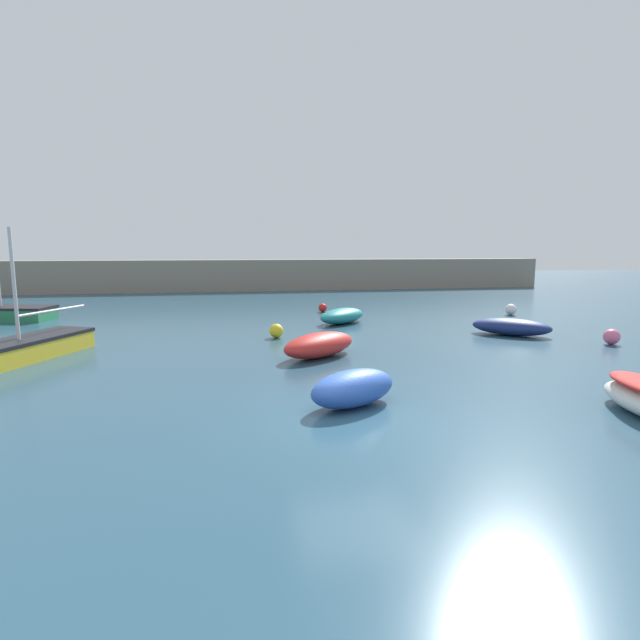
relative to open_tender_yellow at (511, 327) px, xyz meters
name	(u,v)px	position (x,y,z in m)	size (l,w,h in m)	color
ground_plane	(355,423)	(-8.80, -8.51, -0.44)	(120.00, 120.00, 0.20)	#284C60
harbor_breakwater	(257,275)	(-8.80, 23.69, 0.93)	(49.74, 2.50, 2.54)	gray
open_tender_yellow	(511,327)	(0.00, 0.00, 0.00)	(3.21, 2.98, 0.69)	navy
rowboat_white_midwater	(319,345)	(-8.44, -2.53, 0.06)	(3.18, 2.86, 0.80)	red
dinghy_near_pier	(353,388)	(-8.64, -7.71, 0.07)	(2.51, 2.00, 0.83)	#2D56B7
sailboat_twin_hulled	(20,349)	(-17.83, -1.35, 0.03)	(3.52, 5.44, 4.17)	yellow
rowboat_blue_near	(342,316)	(-6.04, 4.42, 0.01)	(3.09, 3.00, 0.71)	teal
sailboat_short_mast	(1,313)	(-22.26, 8.46, 0.02)	(5.09, 2.81, 3.85)	#287A4C
mooring_buoy_pink	(612,337)	(2.54, -2.48, -0.06)	(0.57, 0.57, 0.57)	#EA668C
mooring_buoy_white	(511,310)	(3.39, 5.57, -0.05)	(0.59, 0.59, 0.59)	white
mooring_buoy_red	(323,308)	(-6.16, 8.63, -0.11)	(0.47, 0.47, 0.47)	red
mooring_buoy_yellow	(276,331)	(-9.48, 1.17, -0.06)	(0.56, 0.56, 0.56)	yellow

